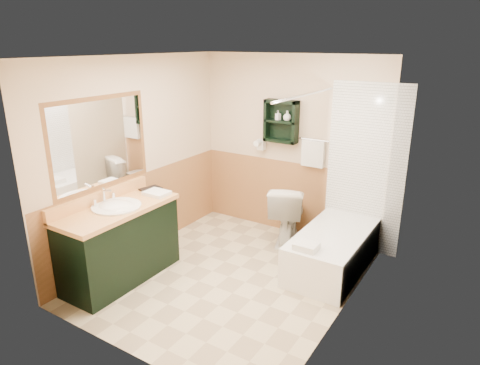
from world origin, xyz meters
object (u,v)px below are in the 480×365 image
(vanity, at_px, (120,243))
(vanity_book, at_px, (146,179))
(bathtub, at_px, (334,249))
(toilet, at_px, (287,213))
(soap_bottle_a, at_px, (278,118))
(wall_shelf, at_px, (281,121))
(soap_bottle_b, at_px, (287,117))
(hair_dryer, at_px, (261,144))

(vanity, distance_m, vanity_book, 0.85)
(vanity, bearing_deg, bathtub, 37.83)
(toilet, bearing_deg, soap_bottle_a, -54.88)
(vanity_book, bearing_deg, bathtub, 37.03)
(wall_shelf, distance_m, soap_bottle_b, 0.11)
(soap_bottle_a, bearing_deg, wall_shelf, 6.70)
(bathtub, relative_size, soap_bottle_b, 11.50)
(hair_dryer, bearing_deg, soap_bottle_b, -4.41)
(bathtub, bearing_deg, soap_bottle_a, 152.33)
(bathtub, bearing_deg, hair_dryer, 156.00)
(wall_shelf, xyz_separation_m, soap_bottle_b, (0.09, -0.01, 0.07))
(vanity, distance_m, soap_bottle_a, 2.51)
(vanity, xyz_separation_m, bathtub, (1.92, 1.49, -0.20))
(hair_dryer, distance_m, soap_bottle_b, 0.57)
(hair_dryer, relative_size, vanity_book, 1.01)
(bathtub, height_order, soap_bottle_a, soap_bottle_a)
(wall_shelf, height_order, soap_bottle_b, wall_shelf)
(bathtub, distance_m, soap_bottle_b, 1.76)
(wall_shelf, relative_size, toilet, 0.70)
(toilet, bearing_deg, vanity_book, 24.11)
(vanity, bearing_deg, wall_shelf, 66.47)
(vanity_book, xyz_separation_m, soap_bottle_b, (1.15, 1.43, 0.64))
(wall_shelf, xyz_separation_m, soap_bottle_a, (-0.04, -0.01, 0.04))
(soap_bottle_a, xyz_separation_m, soap_bottle_b, (0.13, 0.00, 0.02))
(wall_shelf, xyz_separation_m, bathtub, (1.03, -0.56, -1.32))
(toilet, height_order, soap_bottle_a, soap_bottle_a)
(wall_shelf, bearing_deg, soap_bottle_a, -173.30)
(toilet, distance_m, vanity_book, 1.88)
(vanity_book, distance_m, soap_bottle_b, 1.94)
(soap_bottle_a, bearing_deg, hair_dryer, 173.35)
(toilet, bearing_deg, bathtub, 135.80)
(hair_dryer, xyz_separation_m, vanity, (-0.59, -2.08, -0.77))
(soap_bottle_a, height_order, soap_bottle_b, soap_bottle_b)
(hair_dryer, height_order, soap_bottle_b, soap_bottle_b)
(wall_shelf, distance_m, soap_bottle_a, 0.06)
(bathtub, distance_m, toilet, 0.89)
(soap_bottle_b, bearing_deg, vanity_book, -128.87)
(hair_dryer, xyz_separation_m, soap_bottle_b, (0.39, -0.03, 0.42))
(wall_shelf, distance_m, bathtub, 1.76)
(vanity, xyz_separation_m, soap_bottle_a, (0.85, 2.05, 1.16))
(vanity_book, height_order, soap_bottle_b, soap_bottle_b)
(vanity_book, bearing_deg, toilet, 58.09)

